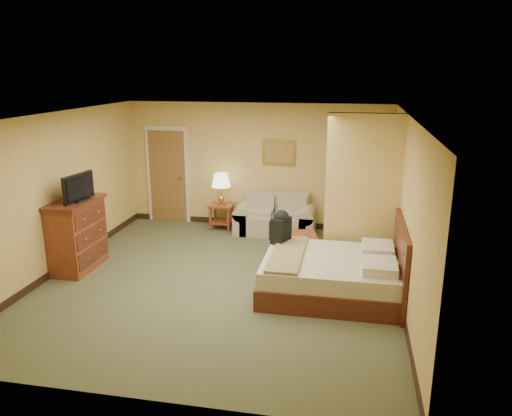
% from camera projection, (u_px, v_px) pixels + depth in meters
% --- Properties ---
extents(floor, '(6.00, 6.00, 0.00)m').
position_uv_depth(floor, '(221.00, 281.00, 7.93)').
color(floor, '#4E5034').
rests_on(floor, ground).
extents(ceiling, '(6.00, 6.00, 0.00)m').
position_uv_depth(ceiling, '(217.00, 116.00, 7.23)').
color(ceiling, white).
rests_on(ceiling, back_wall).
extents(back_wall, '(5.50, 0.02, 2.60)m').
position_uv_depth(back_wall, '(256.00, 166.00, 10.42)').
color(back_wall, tan).
rests_on(back_wall, floor).
extents(left_wall, '(0.02, 6.00, 2.60)m').
position_uv_depth(left_wall, '(55.00, 194.00, 8.08)').
color(left_wall, tan).
rests_on(left_wall, floor).
extents(right_wall, '(0.02, 6.00, 2.60)m').
position_uv_depth(right_wall, '(406.00, 212.00, 7.08)').
color(right_wall, tan).
rests_on(right_wall, floor).
extents(partition, '(1.20, 0.15, 2.60)m').
position_uv_depth(partition, '(363.00, 194.00, 8.06)').
color(partition, tan).
rests_on(partition, floor).
extents(door, '(0.94, 0.16, 2.10)m').
position_uv_depth(door, '(168.00, 175.00, 10.81)').
color(door, beige).
rests_on(door, floor).
extents(baseboard, '(5.50, 0.02, 0.12)m').
position_uv_depth(baseboard, '(256.00, 223.00, 10.74)').
color(baseboard, black).
rests_on(baseboard, floor).
extents(loveseat, '(1.62, 0.75, 0.82)m').
position_uv_depth(loveseat, '(275.00, 220.00, 10.20)').
color(loveseat, tan).
rests_on(loveseat, floor).
extents(side_table, '(0.48, 0.48, 0.53)m').
position_uv_depth(side_table, '(222.00, 212.00, 10.47)').
color(side_table, maroon).
rests_on(side_table, floor).
extents(table_lamp, '(0.40, 0.40, 0.65)m').
position_uv_depth(table_lamp, '(221.00, 181.00, 10.28)').
color(table_lamp, '#B49242').
rests_on(table_lamp, side_table).
extents(coffee_table, '(0.86, 0.86, 0.46)m').
position_uv_depth(coffee_table, '(296.00, 243.00, 8.69)').
color(coffee_table, maroon).
rests_on(coffee_table, floor).
extents(wall_picture, '(0.69, 0.04, 0.53)m').
position_uv_depth(wall_picture, '(279.00, 153.00, 10.22)').
color(wall_picture, '#B78E3F').
rests_on(wall_picture, back_wall).
extents(dresser, '(0.58, 1.11, 1.19)m').
position_uv_depth(dresser, '(78.00, 234.00, 8.30)').
color(dresser, maroon).
rests_on(dresser, floor).
extents(tv, '(0.22, 0.73, 0.45)m').
position_uv_depth(tv, '(78.00, 188.00, 8.07)').
color(tv, black).
rests_on(tv, dresser).
extents(bed, '(2.08, 1.76, 1.14)m').
position_uv_depth(bed, '(337.00, 274.00, 7.42)').
color(bed, '#481B10').
rests_on(bed, floor).
extents(backpack, '(0.32, 0.38, 0.55)m').
position_uv_depth(backpack, '(281.00, 226.00, 7.94)').
color(backpack, black).
rests_on(backpack, bed).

